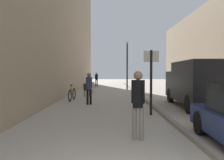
% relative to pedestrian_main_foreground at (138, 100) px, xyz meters
% --- Properties ---
extents(ground_plane, '(80.00, 80.00, 0.00)m').
position_rel_pedestrian_main_foreground_xyz_m(ground_plane, '(-0.20, 8.98, -1.01)').
color(ground_plane, '#A8A093').
extents(kerb_strip, '(0.16, 40.00, 0.12)m').
position_rel_pedestrian_main_foreground_xyz_m(kerb_strip, '(1.38, 8.98, -0.95)').
color(kerb_strip, gray).
rests_on(kerb_strip, ground_plane).
extents(pedestrian_main_foreground, '(0.33, 0.26, 1.75)m').
position_rel_pedestrian_main_foreground_xyz_m(pedestrian_main_foreground, '(0.00, 0.00, 0.00)').
color(pedestrian_main_foreground, gray).
rests_on(pedestrian_main_foreground, ground_plane).
extents(pedestrian_mid_block, '(0.32, 0.25, 1.69)m').
position_rel_pedestrian_main_foreground_xyz_m(pedestrian_mid_block, '(-1.85, 6.13, -0.04)').
color(pedestrian_mid_block, black).
rests_on(pedestrian_mid_block, ground_plane).
extents(pedestrian_far_crossing, '(0.34, 0.22, 1.71)m').
position_rel_pedestrian_main_foreground_xyz_m(pedestrian_far_crossing, '(-2.32, 19.65, -0.03)').
color(pedestrian_far_crossing, brown).
rests_on(pedestrian_far_crossing, ground_plane).
extents(delivery_van, '(2.29, 5.09, 2.23)m').
position_rel_pedestrian_main_foreground_xyz_m(delivery_van, '(3.57, 5.09, 0.20)').
color(delivery_van, black).
rests_on(delivery_van, ground_plane).
extents(street_sign_post, '(0.60, 0.10, 2.60)m').
position_rel_pedestrian_main_foreground_xyz_m(street_sign_post, '(0.92, 3.22, 0.53)').
color(street_sign_post, black).
rests_on(street_sign_post, ground_plane).
extents(lamp_post, '(0.28, 0.28, 4.76)m').
position_rel_pedestrian_main_foreground_xyz_m(lamp_post, '(0.93, 16.22, 1.71)').
color(lamp_post, black).
rests_on(lamp_post, ground_plane).
extents(bicycle_leaning, '(0.16, 1.77, 0.98)m').
position_rel_pedestrian_main_foreground_xyz_m(bicycle_leaning, '(-3.03, 7.72, -0.63)').
color(bicycle_leaning, black).
rests_on(bicycle_leaning, ground_plane).
extents(cafe_chair_near_window, '(0.58, 0.58, 0.94)m').
position_rel_pedestrian_main_foreground_xyz_m(cafe_chair_near_window, '(-2.24, 11.95, -0.47)').
color(cafe_chair_near_window, '#B7B2A8').
rests_on(cafe_chair_near_window, ground_plane).
extents(cafe_chair_by_doorway, '(0.47, 0.47, 0.94)m').
position_rel_pedestrian_main_foreground_xyz_m(cafe_chair_by_doorway, '(-2.34, 9.70, -0.47)').
color(cafe_chair_by_doorway, black).
rests_on(cafe_chair_by_doorway, ground_plane).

